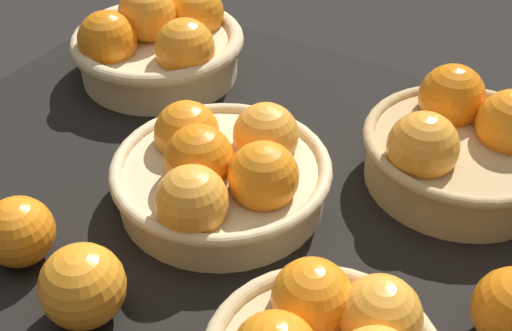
{
  "coord_description": "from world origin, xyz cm",
  "views": [
    {
      "loc": [
        -34.35,
        51.24,
        55.43
      ],
      "look_at": [
        -2.75,
        -1.13,
        7.0
      ],
      "focal_mm": 48.5,
      "sensor_mm": 36.0,
      "label": 1
    }
  ],
  "objects_px": {
    "basket_near_left": "(461,146)",
    "loose_orange_back_gap": "(83,286)",
    "loose_orange_side_gap": "(19,232)",
    "basket_near_right": "(159,44)",
    "basket_center": "(222,172)"
  },
  "relations": [
    {
      "from": "basket_near_left",
      "to": "loose_orange_back_gap",
      "type": "bearing_deg",
      "value": 58.69
    },
    {
      "from": "loose_orange_side_gap",
      "to": "loose_orange_back_gap",
      "type": "bearing_deg",
      "value": 167.6
    },
    {
      "from": "basket_near_left",
      "to": "basket_near_right",
      "type": "bearing_deg",
      "value": -1.34
    },
    {
      "from": "loose_orange_side_gap",
      "to": "basket_near_left",
      "type": "bearing_deg",
      "value": -133.54
    },
    {
      "from": "basket_center",
      "to": "basket_near_left",
      "type": "bearing_deg",
      "value": -139.99
    },
    {
      "from": "basket_center",
      "to": "loose_orange_side_gap",
      "type": "xyz_separation_m",
      "value": [
        0.13,
        0.18,
        -0.01
      ]
    },
    {
      "from": "basket_near_left",
      "to": "loose_orange_back_gap",
      "type": "xyz_separation_m",
      "value": [
        0.23,
        0.38,
        -0.01
      ]
    },
    {
      "from": "basket_near_right",
      "to": "loose_orange_side_gap",
      "type": "distance_m",
      "value": 0.38
    },
    {
      "from": "basket_near_left",
      "to": "loose_orange_side_gap",
      "type": "relative_size",
      "value": 3.14
    },
    {
      "from": "loose_orange_back_gap",
      "to": "basket_near_left",
      "type": "bearing_deg",
      "value": -121.31
    },
    {
      "from": "basket_near_right",
      "to": "loose_orange_back_gap",
      "type": "height_order",
      "value": "basket_near_right"
    },
    {
      "from": "basket_near_right",
      "to": "loose_orange_back_gap",
      "type": "distance_m",
      "value": 0.45
    },
    {
      "from": "basket_near_right",
      "to": "basket_near_left",
      "type": "xyz_separation_m",
      "value": [
        -0.44,
        0.01,
        -0.0
      ]
    },
    {
      "from": "basket_near_right",
      "to": "basket_center",
      "type": "xyz_separation_m",
      "value": [
        -0.23,
        0.19,
        -0.01
      ]
    },
    {
      "from": "basket_near_right",
      "to": "basket_near_left",
      "type": "relative_size",
      "value": 1.06
    }
  ]
}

